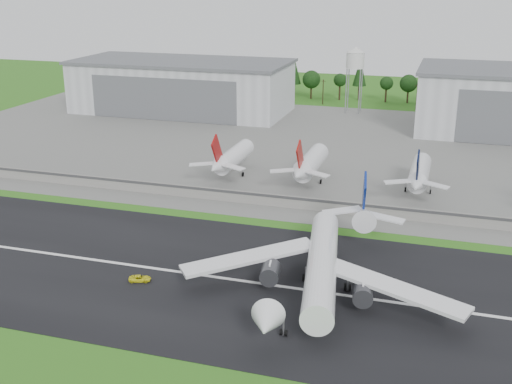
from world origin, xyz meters
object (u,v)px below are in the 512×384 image
(main_airliner, at_px, (321,271))
(parked_jet_red_b, at_px, (309,164))
(parked_jet_red_a, at_px, (230,158))
(ground_vehicle, at_px, (140,278))
(parked_jet_navy, at_px, (419,175))

(main_airliner, xyz_separation_m, parked_jet_red_b, (-17.60, 67.00, 1.35))
(main_airliner, height_order, parked_jet_red_a, main_airliner)
(ground_vehicle, distance_m, parked_jet_red_a, 73.32)
(parked_jet_red_b, xyz_separation_m, parked_jet_navy, (31.96, -0.03, -0.21))
(main_airliner, xyz_separation_m, ground_vehicle, (-36.41, -5.93, -4.17))
(parked_jet_navy, bearing_deg, main_airliner, -102.10)
(ground_vehicle, distance_m, parked_jet_navy, 88.99)
(main_airliner, bearing_deg, parked_jet_red_b, -84.77)
(main_airliner, distance_m, ground_vehicle, 37.13)
(parked_jet_navy, bearing_deg, parked_jet_red_a, 180.00)
(ground_vehicle, bearing_deg, parked_jet_red_a, -13.26)
(ground_vehicle, relative_size, parked_jet_red_a, 0.14)
(main_airliner, distance_m, parked_jet_red_b, 69.29)
(main_airliner, height_order, ground_vehicle, main_airliner)
(main_airliner, xyz_separation_m, parked_jet_red_a, (-42.25, 66.97, 1.15))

